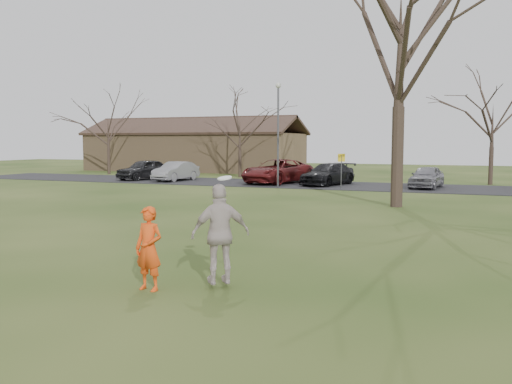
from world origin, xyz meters
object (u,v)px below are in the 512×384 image
(car_0, at_px, (144,169))
(lamp_post, at_px, (278,121))
(car_3, at_px, (328,174))
(car_1, at_px, (176,171))
(catching_play, at_px, (221,234))
(car_2, at_px, (278,171))
(big_tree, at_px, (400,38))
(building, at_px, (195,150))
(car_4, at_px, (427,177))
(player_defender, at_px, (149,249))

(car_0, height_order, lamp_post, lamp_post)
(car_0, xyz_separation_m, car_3, (13.53, 0.11, -0.05))
(car_1, distance_m, catching_play, 28.41)
(car_1, xyz_separation_m, catching_play, (15.01, -24.11, 0.33))
(car_2, height_order, big_tree, big_tree)
(car_3, height_order, building, building)
(car_4, bearing_deg, car_2, -174.63)
(car_1, height_order, lamp_post, lamp_post)
(car_3, distance_m, car_4, 5.99)
(player_defender, xyz_separation_m, car_0, (-16.58, 24.98, -0.01))
(big_tree, bearing_deg, building, 133.73)
(big_tree, bearing_deg, player_defender, -99.43)
(building, height_order, big_tree, big_tree)
(car_4, distance_m, lamp_post, 9.36)
(car_1, relative_size, lamp_post, 0.64)
(car_0, relative_size, car_4, 1.11)
(car_1, height_order, car_3, car_3)
(car_4, height_order, building, building)
(car_3, height_order, big_tree, big_tree)
(car_0, height_order, car_2, car_2)
(player_defender, xyz_separation_m, catching_play, (1.18, 0.59, 0.26))
(player_defender, height_order, car_4, player_defender)
(catching_play, distance_m, building, 42.80)
(player_defender, relative_size, car_0, 0.36)
(car_1, bearing_deg, car_0, 179.16)
(car_2, relative_size, car_4, 1.46)
(car_1, bearing_deg, player_defender, -56.06)
(player_defender, distance_m, car_2, 26.08)
(building, xyz_separation_m, lamp_post, (14.00, -15.50, 2.04))
(player_defender, xyz_separation_m, car_3, (-3.05, 25.09, -0.06))
(car_0, bearing_deg, car_1, 10.28)
(player_defender, bearing_deg, catching_play, 32.26)
(car_0, xyz_separation_m, catching_play, (17.76, -24.38, 0.27))
(catching_play, distance_m, big_tree, 15.70)
(car_0, height_order, catching_play, catching_play)
(big_tree, bearing_deg, car_4, 87.47)
(car_0, distance_m, car_2, 10.10)
(building, distance_m, big_tree, 32.23)
(car_2, height_order, catching_play, catching_play)
(car_3, distance_m, big_tree, 13.07)
(catching_play, bearing_deg, building, 118.90)
(big_tree, bearing_deg, car_3, 118.98)
(car_0, xyz_separation_m, lamp_post, (11.08, -2.42, 3.20))
(player_defender, xyz_separation_m, building, (-19.50, 38.06, 1.15))
(car_1, distance_m, lamp_post, 9.20)
(car_2, bearing_deg, car_0, -163.54)
(player_defender, height_order, car_1, player_defender)
(car_0, bearing_deg, building, 118.39)
(car_3, bearing_deg, car_4, 13.74)
(player_defender, height_order, car_2, car_2)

